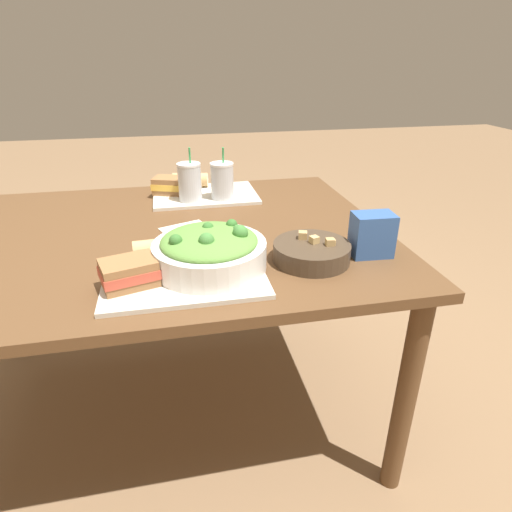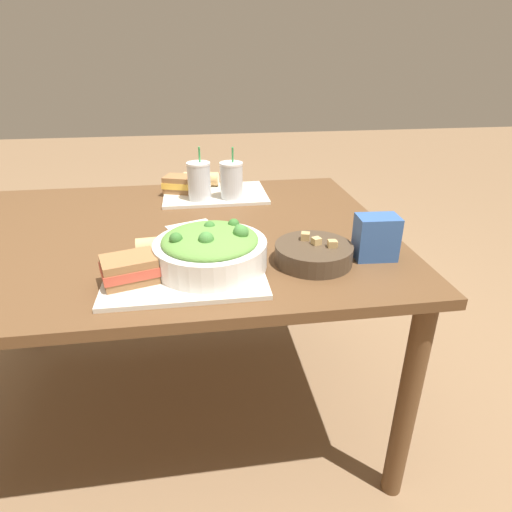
% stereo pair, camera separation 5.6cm
% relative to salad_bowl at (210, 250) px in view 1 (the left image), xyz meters
% --- Properties ---
extents(ground_plane, '(12.00, 12.00, 0.00)m').
position_rel_salad_bowl_xyz_m(ground_plane, '(-0.14, 0.30, -0.79)').
color(ground_plane, '#846647').
extents(dining_table, '(1.44, 1.06, 0.72)m').
position_rel_salad_bowl_xyz_m(dining_table, '(-0.14, 0.30, -0.14)').
color(dining_table, brown).
rests_on(dining_table, ground_plane).
extents(tray_near, '(0.40, 0.29, 0.01)m').
position_rel_salad_bowl_xyz_m(tray_near, '(-0.07, -0.03, -0.06)').
color(tray_near, beige).
rests_on(tray_near, dining_table).
extents(tray_far, '(0.40, 0.29, 0.01)m').
position_rel_salad_bowl_xyz_m(tray_far, '(0.05, 0.64, -0.06)').
color(tray_far, beige).
rests_on(tray_far, dining_table).
extents(salad_bowl, '(0.29, 0.29, 0.12)m').
position_rel_salad_bowl_xyz_m(salad_bowl, '(0.00, 0.00, 0.00)').
color(salad_bowl, white).
rests_on(salad_bowl, tray_near).
extents(soup_bowl, '(0.21, 0.21, 0.07)m').
position_rel_salad_bowl_xyz_m(soup_bowl, '(0.28, 0.01, -0.03)').
color(soup_bowl, '#473828').
rests_on(soup_bowl, dining_table).
extents(sandwich_near, '(0.15, 0.13, 0.06)m').
position_rel_salad_bowl_xyz_m(sandwich_near, '(-0.20, -0.05, -0.02)').
color(sandwich_near, olive).
rests_on(sandwich_near, tray_near).
extents(baguette_near, '(0.17, 0.07, 0.06)m').
position_rel_salad_bowl_xyz_m(baguette_near, '(-0.11, 0.08, -0.02)').
color(baguette_near, tan).
rests_on(baguette_near, tray_near).
extents(sandwich_far, '(0.16, 0.13, 0.06)m').
position_rel_salad_bowl_xyz_m(sandwich_far, '(-0.08, 0.67, -0.02)').
color(sandwich_far, olive).
rests_on(sandwich_far, tray_far).
extents(baguette_far, '(0.15, 0.08, 0.06)m').
position_rel_salad_bowl_xyz_m(baguette_far, '(0.00, 0.75, -0.02)').
color(baguette_far, tan).
rests_on(baguette_far, tray_far).
extents(drink_cup_dark, '(0.09, 0.09, 0.20)m').
position_rel_salad_bowl_xyz_m(drink_cup_dark, '(-0.01, 0.57, 0.02)').
color(drink_cup_dark, silver).
rests_on(drink_cup_dark, tray_far).
extents(drink_cup_red, '(0.09, 0.09, 0.19)m').
position_rel_salad_bowl_xyz_m(drink_cup_red, '(0.11, 0.57, 0.01)').
color(drink_cup_red, silver).
rests_on(drink_cup_red, tray_far).
extents(chip_bag, '(0.12, 0.08, 0.12)m').
position_rel_salad_bowl_xyz_m(chip_bag, '(0.45, 0.01, -0.00)').
color(chip_bag, '#335BA3').
rests_on(chip_bag, dining_table).
extents(napkin_folded, '(0.17, 0.15, 0.00)m').
position_rel_salad_bowl_xyz_m(napkin_folded, '(-0.05, 0.31, -0.06)').
color(napkin_folded, silver).
rests_on(napkin_folded, dining_table).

